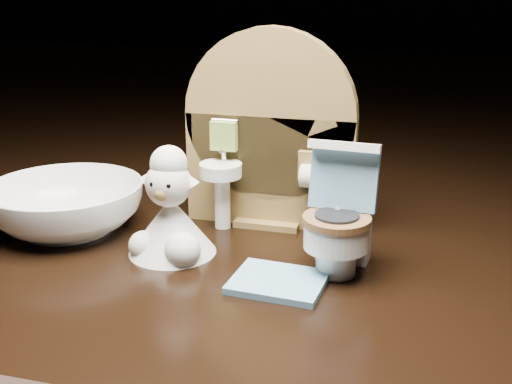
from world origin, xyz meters
TOP-DOWN VIEW (x-y plane):
  - backdrop_panel at (-0.00, 0.06)m, footprint 0.13×0.05m
  - toy_toilet at (0.06, -0.00)m, footprint 0.05×0.06m
  - bath_mat at (0.03, -0.04)m, footprint 0.06×0.05m
  - toilet_brush at (0.06, -0.00)m, footprint 0.02×0.02m
  - plush_lamb at (-0.05, -0.01)m, footprint 0.06×0.06m
  - ceramic_bowl at (-0.15, 0.01)m, footprint 0.15×0.15m

SIDE VIEW (x-z plane):
  - bath_mat at x=0.03m, z-range 0.00..0.00m
  - toilet_brush at x=0.06m, z-range -0.01..0.03m
  - ceramic_bowl at x=-0.15m, z-range 0.00..0.04m
  - plush_lamb at x=-0.05m, z-range -0.01..0.07m
  - toy_toilet at x=0.06m, z-range -0.01..0.08m
  - backdrop_panel at x=0.00m, z-range -0.01..0.14m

